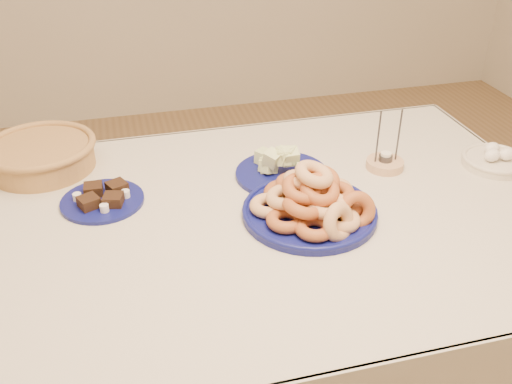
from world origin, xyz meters
TOP-DOWN VIEW (x-y plane):
  - dining_table at (0.00, 0.00)m, footprint 1.71×1.11m
  - donut_platter at (0.15, -0.05)m, footprint 0.47×0.47m
  - melon_plate at (0.14, 0.18)m, footprint 0.35×0.35m
  - brownie_plate at (-0.38, 0.16)m, footprint 0.24×0.24m
  - wicker_basket at (-0.55, 0.41)m, footprint 0.38×0.38m
  - candle_holder at (0.45, 0.15)m, footprint 0.12×0.12m
  - egg_bowl at (0.78, 0.08)m, footprint 0.22×0.22m

SIDE VIEW (x-z plane):
  - dining_table at x=0.00m, z-range 0.27..1.02m
  - brownie_plate at x=-0.38m, z-range 0.74..0.78m
  - candle_holder at x=0.45m, z-range 0.67..0.86m
  - egg_bowl at x=0.78m, z-range 0.74..0.80m
  - melon_plate at x=0.14m, z-range 0.73..0.83m
  - donut_platter at x=0.15m, z-range 0.71..0.87m
  - wicker_basket at x=-0.55m, z-range 0.75..0.84m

